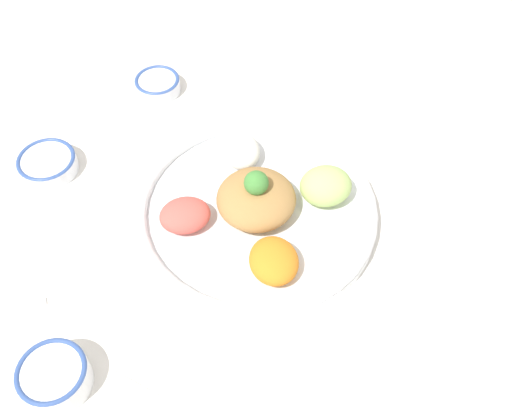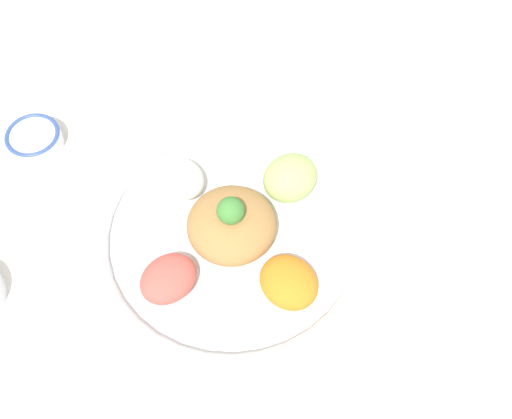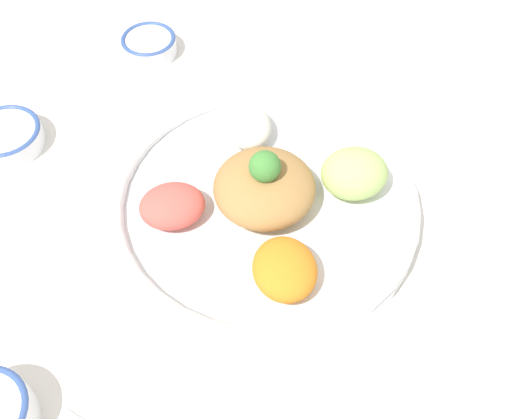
% 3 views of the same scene
% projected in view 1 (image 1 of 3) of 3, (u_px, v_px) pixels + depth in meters
% --- Properties ---
extents(ground_plane, '(2.40, 2.40, 0.00)m').
position_uv_depth(ground_plane, '(265.00, 199.00, 1.05)').
color(ground_plane, white).
extents(salad_platter, '(0.41, 0.41, 0.11)m').
position_uv_depth(salad_platter, '(258.00, 208.00, 1.01)').
color(salad_platter, white).
rests_on(salad_platter, ground_plane).
extents(sauce_bowl_red, '(0.10, 0.10, 0.05)m').
position_uv_depth(sauce_bowl_red, '(54.00, 376.00, 0.83)').
color(sauce_bowl_red, white).
rests_on(sauce_bowl_red, ground_plane).
extents(rice_bowl_blue, '(0.11, 0.11, 0.03)m').
position_uv_depth(rice_bowl_blue, '(47.00, 163.00, 1.08)').
color(rice_bowl_blue, white).
rests_on(rice_bowl_blue, ground_plane).
extents(sauce_bowl_dark, '(0.09, 0.09, 0.03)m').
position_uv_depth(sauce_bowl_dark, '(158.00, 84.00, 1.21)').
color(sauce_bowl_dark, white).
rests_on(sauce_bowl_dark, ground_plane).
extents(serving_spoon_main, '(0.11, 0.11, 0.01)m').
position_uv_depth(serving_spoon_main, '(158.00, 399.00, 0.83)').
color(serving_spoon_main, white).
rests_on(serving_spoon_main, ground_plane).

